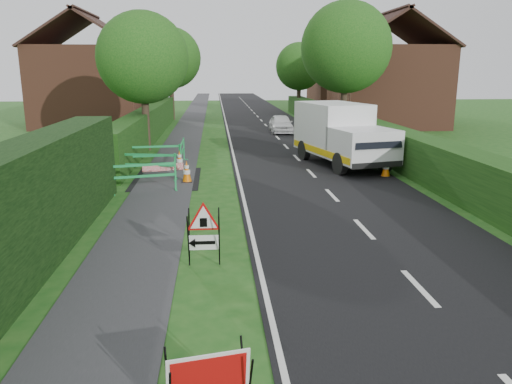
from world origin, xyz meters
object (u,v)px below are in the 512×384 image
red_rect_sign (209,380)px  hatchback_car (281,124)px  triangle_sign (202,229)px  works_van (341,133)px

red_rect_sign → hatchback_car: hatchback_car is taller
triangle_sign → works_van: 12.24m
triangle_sign → hatchback_car: (4.53, 22.14, -0.22)m
red_rect_sign → works_van: (5.39, 15.47, 0.89)m
triangle_sign → hatchback_car: bearing=78.9°
red_rect_sign → works_van: size_ratio=0.17×
hatchback_car → triangle_sign: bearing=-100.5°
triangle_sign → works_van: works_van is taller
hatchback_car → works_van: bearing=-83.7°
triangle_sign → works_van: (5.56, 10.89, 0.56)m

